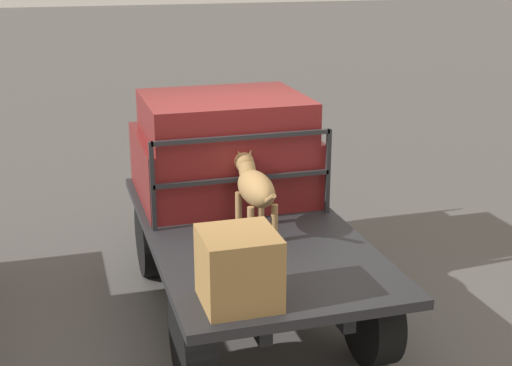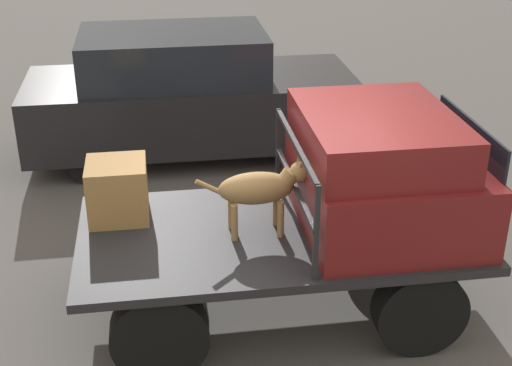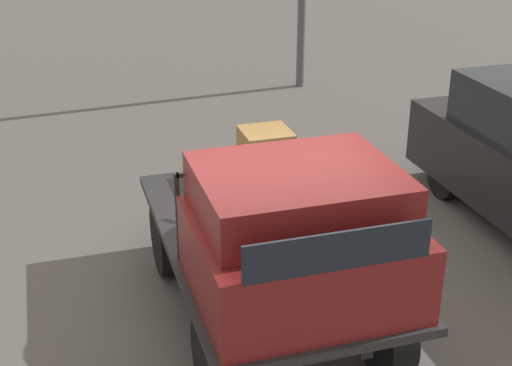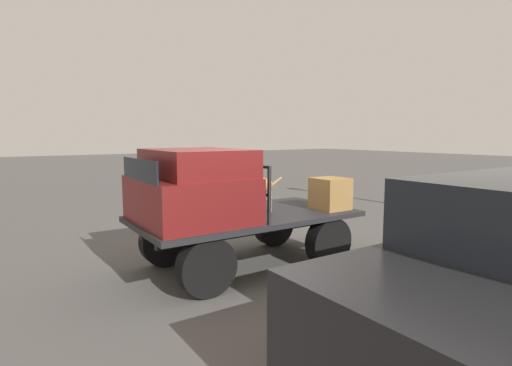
{
  "view_description": "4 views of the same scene",
  "coord_description": "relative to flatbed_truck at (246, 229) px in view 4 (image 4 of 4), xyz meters",
  "views": [
    {
      "loc": [
        -5.81,
        1.62,
        3.25
      ],
      "look_at": [
        -0.2,
        -0.02,
        1.33
      ],
      "focal_mm": 50.0,
      "sensor_mm": 36.0,
      "label": 1
    },
    {
      "loc": [
        -1.0,
        -5.41,
        3.96
      ],
      "look_at": [
        -0.2,
        -0.02,
        1.33
      ],
      "focal_mm": 50.0,
      "sensor_mm": 36.0,
      "label": 2
    },
    {
      "loc": [
        5.58,
        -1.77,
        4.07
      ],
      "look_at": [
        -0.2,
        -0.02,
        1.33
      ],
      "focal_mm": 50.0,
      "sensor_mm": 36.0,
      "label": 3
    },
    {
      "loc": [
        3.34,
        5.29,
        2.1
      ],
      "look_at": [
        -0.2,
        -0.02,
        1.33
      ],
      "focal_mm": 28.0,
      "sensor_mm": 36.0,
      "label": 4
    }
  ],
  "objects": [
    {
      "name": "flatbed_truck",
      "position": [
        0.0,
        0.0,
        0.0
      ],
      "size": [
        3.51,
        1.81,
        0.85
      ],
      "color": "black",
      "rests_on": "ground"
    },
    {
      "name": "truck_cab",
      "position": [
        0.93,
        0.0,
        0.75
      ],
      "size": [
        1.49,
        1.69,
        1.04
      ],
      "color": "maroon",
      "rests_on": "flatbed_truck"
    },
    {
      "name": "dog",
      "position": [
        -0.14,
        -0.02,
        0.68
      ],
      "size": [
        1.03,
        0.28,
        0.69
      ],
      "rotation": [
        0.0,
        0.0,
        0.2
      ],
      "color": "#9E7547",
      "rests_on": "flatbed_truck"
    },
    {
      "name": "ground_plane",
      "position": [
        0.0,
        0.0,
        -0.6
      ],
      "size": [
        80.0,
        80.0,
        0.0
      ],
      "primitive_type": "plane",
      "color": "#514F4C"
    },
    {
      "name": "cargo_crate",
      "position": [
        -1.39,
        0.45,
        0.52
      ],
      "size": [
        0.53,
        0.53,
        0.53
      ],
      "color": "olive",
      "rests_on": "flatbed_truck"
    },
    {
      "name": "truck_headboard",
      "position": [
        0.14,
        0.0,
        0.8
      ],
      "size": [
        0.04,
        1.69,
        0.82
      ],
      "color": "#232326",
      "rests_on": "flatbed_truck"
    }
  ]
}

